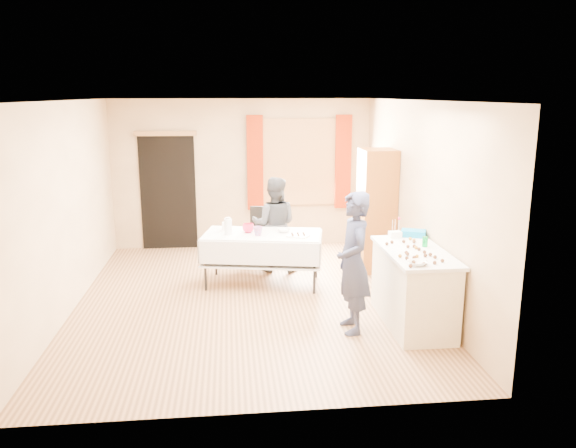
{
  "coord_description": "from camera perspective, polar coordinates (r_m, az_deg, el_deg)",
  "views": [
    {
      "loc": [
        -0.24,
        -7.09,
        2.68
      ],
      "look_at": [
        0.51,
        0.0,
        1.02
      ],
      "focal_mm": 35.0,
      "sensor_mm": 36.0,
      "label": 1
    }
  ],
  "objects": [
    {
      "name": "mixing_bowl",
      "position": [
        6.1,
        13.0,
        -3.89
      ],
      "size": [
        0.25,
        0.25,
        0.05
      ],
      "primitive_type": "imported",
      "rotation": [
        0.0,
        0.0,
        0.16
      ],
      "color": "white",
      "rests_on": "counter"
    },
    {
      "name": "counter",
      "position": [
        6.81,
        12.59,
        -6.32
      ],
      "size": [
        0.69,
        1.45,
        0.91
      ],
      "color": "beige",
      "rests_on": "floor"
    },
    {
      "name": "window_frame",
      "position": [
        9.96,
        1.13,
        6.3
      ],
      "size": [
        1.32,
        0.06,
        1.52
      ],
      "primitive_type": "cube",
      "color": "olive",
      "rests_on": "wall_back"
    },
    {
      "name": "wall_left",
      "position": [
        7.5,
        -21.59,
        1.57
      ],
      "size": [
        0.02,
        5.5,
        2.6
      ],
      "primitive_type": "cube",
      "color": "tan",
      "rests_on": "floor"
    },
    {
      "name": "pastry_tray",
      "position": [
        7.77,
        1.03,
        -1.21
      ],
      "size": [
        0.34,
        0.31,
        0.02
      ],
      "primitive_type": "cube",
      "rotation": [
        0.0,
        0.0,
        -0.49
      ],
      "color": "white",
      "rests_on": "party_table"
    },
    {
      "name": "doorway",
      "position": [
        10.02,
        -12.08,
        3.16
      ],
      "size": [
        0.95,
        0.04,
        2.0
      ],
      "primitive_type": "cube",
      "color": "black",
      "rests_on": "floor"
    },
    {
      "name": "party_table",
      "position": [
        8.03,
        -2.6,
        -3.07
      ],
      "size": [
        1.81,
        1.16,
        0.75
      ],
      "rotation": [
        0.0,
        0.0,
        -0.19
      ],
      "color": "black",
      "rests_on": "floor"
    },
    {
      "name": "cup_red",
      "position": [
        8.0,
        -4.06,
        -0.42
      ],
      "size": [
        0.17,
        0.17,
        0.13
      ],
      "primitive_type": "imported",
      "rotation": [
        0.0,
        0.0,
        0.03
      ],
      "color": "red",
      "rests_on": "party_table"
    },
    {
      "name": "cake_balls",
      "position": [
        6.49,
        12.78,
        -2.86
      ],
      "size": [
        0.44,
        1.14,
        0.04
      ],
      "color": "#3F2314",
      "rests_on": "counter"
    },
    {
      "name": "curtain_right",
      "position": [
        10.04,
        5.62,
        6.29
      ],
      "size": [
        0.28,
        0.06,
        1.65
      ],
      "primitive_type": "cube",
      "color": "maroon",
      "rests_on": "wall_back"
    },
    {
      "name": "door_lintel",
      "position": [
        9.87,
        -12.38,
        8.97
      ],
      "size": [
        1.05,
        0.06,
        0.08
      ],
      "primitive_type": "cube",
      "color": "olive",
      "rests_on": "wall_back"
    },
    {
      "name": "window_pane",
      "position": [
        9.94,
        1.14,
        6.29
      ],
      "size": [
        1.2,
        0.02,
        1.4
      ],
      "primitive_type": "cube",
      "color": "white",
      "rests_on": "wall_back"
    },
    {
      "name": "wall_back",
      "position": [
        9.95,
        -4.65,
        5.09
      ],
      "size": [
        4.5,
        0.02,
        2.6
      ],
      "primitive_type": "cube",
      "color": "tan",
      "rests_on": "floor"
    },
    {
      "name": "woman",
      "position": [
        8.58,
        -1.4,
        -0.04
      ],
      "size": [
        0.91,
        0.82,
        1.46
      ],
      "primitive_type": "imported",
      "rotation": [
        0.0,
        0.0,
        2.95
      ],
      "color": "black",
      "rests_on": "floor"
    },
    {
      "name": "chair",
      "position": [
        8.93,
        -2.72,
        -2.52
      ],
      "size": [
        0.44,
        0.44,
        0.93
      ],
      "rotation": [
        0.0,
        0.0,
        -0.17
      ],
      "color": "black",
      "rests_on": "floor"
    },
    {
      "name": "bottle",
      "position": [
        8.19,
        -6.41,
        -0.0
      ],
      "size": [
        0.11,
        0.11,
        0.17
      ],
      "primitive_type": "imported",
      "rotation": [
        0.0,
        0.0,
        -0.21
      ],
      "color": "white",
      "rests_on": "party_table"
    },
    {
      "name": "curtain_left",
      "position": [
        9.84,
        -3.37,
        6.19
      ],
      "size": [
        0.28,
        0.06,
        1.65
      ],
      "primitive_type": "cube",
      "color": "maroon",
      "rests_on": "wall_back"
    },
    {
      "name": "blue_basket",
      "position": [
        7.31,
        12.62,
        -0.92
      ],
      "size": [
        0.35,
        0.3,
        0.08
      ],
      "primitive_type": "cube",
      "rotation": [
        0.0,
        0.0,
        -0.39
      ],
      "color": "#067BBD",
      "rests_on": "counter"
    },
    {
      "name": "ceiling",
      "position": [
        7.09,
        -4.23,
        12.5
      ],
      "size": [
        4.5,
        5.5,
        0.02
      ],
      "primitive_type": "cube",
      "color": "white",
      "rests_on": "floor"
    },
    {
      "name": "wall_front",
      "position": [
        4.55,
        -2.76,
        -4.59
      ],
      "size": [
        4.5,
        0.02,
        2.6
      ],
      "primitive_type": "cube",
      "color": "tan",
      "rests_on": "floor"
    },
    {
      "name": "small_bowl",
      "position": [
        8.01,
        -0.44,
        -0.65
      ],
      "size": [
        0.17,
        0.17,
        0.05
      ],
      "primitive_type": "imported",
      "rotation": [
        0.0,
        0.0,
        -0.01
      ],
      "color": "white",
      "rests_on": "party_table"
    },
    {
      "name": "pitcher",
      "position": [
        7.91,
        -6.1,
        -0.28
      ],
      "size": [
        0.14,
        0.14,
        0.22
      ],
      "primitive_type": "cylinder",
      "rotation": [
        0.0,
        0.0,
        -0.39
      ],
      "color": "silver",
      "rests_on": "party_table"
    },
    {
      "name": "cabinet",
      "position": [
        8.68,
        8.95,
        1.35
      ],
      "size": [
        0.5,
        0.6,
        1.87
      ],
      "primitive_type": "cube",
      "color": "brown",
      "rests_on": "floor"
    },
    {
      "name": "floor",
      "position": [
        7.59,
        -3.9,
        -7.7
      ],
      "size": [
        4.5,
        5.5,
        0.02
      ],
      "primitive_type": "cube",
      "color": "#9E7047",
      "rests_on": "ground"
    },
    {
      "name": "cup_rainbow",
      "position": [
        7.82,
        -3.08,
        -0.73
      ],
      "size": [
        0.17,
        0.17,
        0.12
      ],
      "primitive_type": "imported",
      "rotation": [
        0.0,
        0.0,
        -0.14
      ],
      "color": "red",
      "rests_on": "party_table"
    },
    {
      "name": "foam_block",
      "position": [
        7.19,
        10.83,
        -1.06
      ],
      "size": [
        0.16,
        0.12,
        0.08
      ],
      "primitive_type": "cube",
      "rotation": [
        0.0,
        0.0,
        0.11
      ],
      "color": "white",
      "rests_on": "counter"
    },
    {
      "name": "wall_right",
      "position": [
        7.64,
        13.15,
        2.35
      ],
      "size": [
        0.02,
        5.5,
        2.6
      ],
      "primitive_type": "cube",
      "color": "tan",
      "rests_on": "floor"
    },
    {
      "name": "soda_can",
      "position": [
        6.84,
        13.75,
        -1.76
      ],
      "size": [
        0.09,
        0.09,
        0.12
      ],
      "primitive_type": "cylinder",
      "rotation": [
        0.0,
        0.0,
        0.4
      ],
      "color": "#039231",
      "rests_on": "counter"
    },
    {
      "name": "girl",
      "position": [
        6.4,
        6.64,
        -3.93
      ],
      "size": [
        0.64,
        0.46,
        1.63
      ],
      "primitive_type": "imported",
      "rotation": [
        0.0,
        0.0,
        -1.51
      ],
      "color": "#222645",
      "rests_on": "floor"
    }
  ]
}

